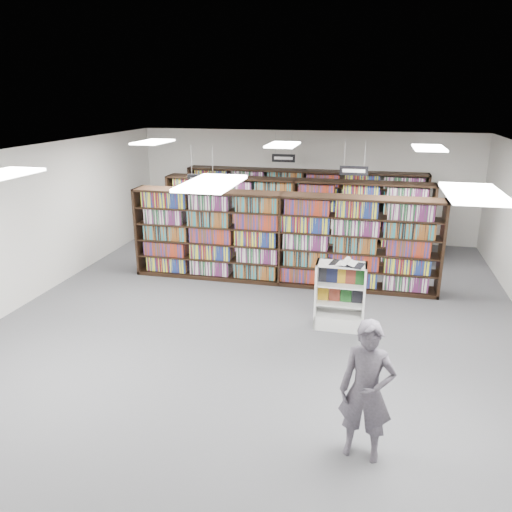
% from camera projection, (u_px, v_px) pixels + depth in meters
% --- Properties ---
extents(floor, '(12.00, 12.00, 0.00)m').
position_uv_depth(floor, '(263.00, 317.00, 9.83)').
color(floor, '#515156').
rests_on(floor, ground).
extents(ceiling, '(10.00, 12.00, 0.10)m').
position_uv_depth(ceiling, '(263.00, 153.00, 8.85)').
color(ceiling, silver).
rests_on(ceiling, wall_back).
extents(wall_back, '(10.00, 0.10, 3.20)m').
position_uv_depth(wall_back, '(305.00, 185.00, 14.90)').
color(wall_back, silver).
rests_on(wall_back, ground).
extents(wall_front, '(10.00, 0.10, 3.20)m').
position_uv_depth(wall_front, '(96.00, 453.00, 3.78)').
color(wall_front, silver).
rests_on(wall_front, ground).
extents(wall_left, '(0.10, 12.00, 3.20)m').
position_uv_depth(wall_left, '(29.00, 225.00, 10.40)').
color(wall_left, silver).
rests_on(wall_left, ground).
extents(bookshelf_row_near, '(7.00, 0.60, 2.10)m').
position_uv_depth(bookshelf_row_near, '(281.00, 239.00, 11.36)').
color(bookshelf_row_near, black).
rests_on(bookshelf_row_near, floor).
extents(bookshelf_row_mid, '(7.00, 0.60, 2.10)m').
position_uv_depth(bookshelf_row_mid, '(295.00, 219.00, 13.22)').
color(bookshelf_row_mid, black).
rests_on(bookshelf_row_mid, floor).
extents(bookshelf_row_far, '(7.00, 0.60, 2.10)m').
position_uv_depth(bookshelf_row_far, '(303.00, 206.00, 14.79)').
color(bookshelf_row_far, black).
rests_on(bookshelf_row_far, floor).
extents(aisle_sign_left, '(0.65, 0.02, 0.80)m').
position_uv_depth(aisle_sign_left, '(202.00, 179.00, 10.30)').
color(aisle_sign_left, '#B2B2B7').
rests_on(aisle_sign_left, ceiling).
extents(aisle_sign_right, '(0.65, 0.02, 0.80)m').
position_uv_depth(aisle_sign_right, '(354.00, 170.00, 11.51)').
color(aisle_sign_right, '#B2B2B7').
rests_on(aisle_sign_right, ceiling).
extents(aisle_sign_center, '(0.65, 0.02, 0.80)m').
position_uv_depth(aisle_sign_center, '(283.00, 157.00, 13.79)').
color(aisle_sign_center, '#B2B2B7').
rests_on(aisle_sign_center, ceiling).
extents(troffer_front_center, '(0.60, 1.20, 0.04)m').
position_uv_depth(troffer_front_center, '(212.00, 183.00, 6.08)').
color(troffer_front_center, white).
rests_on(troffer_front_center, ceiling).
extents(troffer_front_right, '(0.60, 1.20, 0.04)m').
position_uv_depth(troffer_front_right, '(474.00, 194.00, 5.44)').
color(troffer_front_right, white).
rests_on(troffer_front_right, ceiling).
extents(troffer_back_left, '(0.60, 1.20, 0.04)m').
position_uv_depth(troffer_back_left, '(153.00, 142.00, 11.35)').
color(troffer_back_left, white).
rests_on(troffer_back_left, ceiling).
extents(troffer_back_center, '(0.60, 1.20, 0.04)m').
position_uv_depth(troffer_back_center, '(283.00, 145.00, 10.71)').
color(troffer_back_center, white).
rests_on(troffer_back_center, ceiling).
extents(troffer_back_right, '(0.60, 1.20, 0.04)m').
position_uv_depth(troffer_back_right, '(429.00, 148.00, 10.07)').
color(troffer_back_right, white).
rests_on(troffer_back_right, ceiling).
extents(endcap_display, '(0.91, 0.46, 1.28)m').
position_uv_depth(endcap_display, '(340.00, 305.00, 9.31)').
color(endcap_display, white).
rests_on(endcap_display, floor).
extents(open_book, '(0.65, 0.46, 0.13)m').
position_uv_depth(open_book, '(347.00, 263.00, 8.96)').
color(open_book, black).
rests_on(open_book, endcap_display).
extents(shopper, '(0.70, 0.51, 1.76)m').
position_uv_depth(shopper, '(367.00, 391.00, 5.83)').
color(shopper, '#544E5A').
rests_on(shopper, floor).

